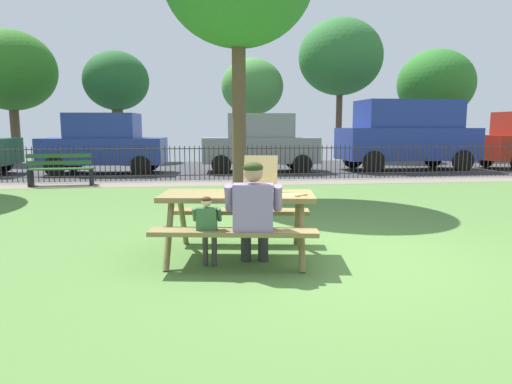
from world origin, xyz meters
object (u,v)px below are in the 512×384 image
at_px(parked_car_left, 104,143).
at_px(parked_car_center, 260,142).
at_px(far_tree_left, 11,71).
at_px(far_tree_right, 436,84).
at_px(adult_at_table, 254,211).
at_px(child_at_table, 208,225).
at_px(far_tree_midleft, 116,82).
at_px(picnic_table_foreground, 237,208).
at_px(parked_car_right, 407,134).
at_px(far_tree_midright, 340,57).
at_px(pizza_box_open, 259,186).
at_px(pizza_slice_on_table, 294,195).
at_px(park_bench_left, 61,170).
at_px(far_tree_center, 252,87).

distance_m(parked_car_left, parked_car_center, 5.17).
relative_size(far_tree_left, far_tree_right, 1.09).
relative_size(adult_at_table, far_tree_left, 0.21).
distance_m(adult_at_table, parked_car_center, 10.82).
height_order(child_at_table, far_tree_midleft, far_tree_midleft).
bearing_deg(picnic_table_foreground, parked_car_center, 81.41).
xyz_separation_m(adult_at_table, far_tree_left, (-8.77, 16.54, 3.28)).
bearing_deg(parked_car_right, far_tree_midright, 97.26).
relative_size(pizza_box_open, far_tree_midright, 0.09).
bearing_deg(adult_at_table, pizza_slice_on_table, 31.50).
bearing_deg(pizza_box_open, pizza_slice_on_table, -28.43).
xyz_separation_m(adult_at_table, parked_car_right, (6.65, 10.73, 0.65)).
relative_size(parked_car_left, far_tree_left, 0.70).
relative_size(parked_car_left, far_tree_right, 0.76).
distance_m(parked_car_center, far_tree_midleft, 8.55).
distance_m(pizza_box_open, adult_at_table, 0.57).
distance_m(picnic_table_foreground, far_tree_midleft, 16.81).
relative_size(child_at_table, far_tree_midleft, 0.17).
height_order(park_bench_left, parked_car_left, parked_car_left).
distance_m(pizza_box_open, parked_car_right, 12.12).
height_order(parked_car_left, far_tree_right, far_tree_right).
bearing_deg(picnic_table_foreground, parked_car_left, 109.61).
bearing_deg(adult_at_table, far_tree_left, 117.94).
relative_size(pizza_slice_on_table, far_tree_right, 0.06).
bearing_deg(adult_at_table, far_tree_midleft, 104.73).
bearing_deg(pizza_box_open, far_tree_midleft, 105.60).
bearing_deg(pizza_slice_on_table, parked_car_left, 112.35).
bearing_deg(pizza_box_open, parked_car_left, 110.89).
bearing_deg(parked_car_center, adult_at_table, -97.46).
bearing_deg(far_tree_center, far_tree_right, 0.00).
bearing_deg(parked_car_right, far_tree_center, 130.06).
bearing_deg(child_at_table, far_tree_midleft, 103.14).
xyz_separation_m(parked_car_center, far_tree_midleft, (-5.75, 5.81, 2.50)).
xyz_separation_m(pizza_box_open, child_at_table, (-0.62, -0.48, -0.35)).
height_order(far_tree_midleft, far_tree_midright, far_tree_midright).
height_order(parked_car_left, far_tree_midleft, far_tree_midleft).
distance_m(park_bench_left, far_tree_midleft, 9.41).
xyz_separation_m(pizza_slice_on_table, park_bench_left, (-4.78, 7.34, -0.36)).
relative_size(pizza_slice_on_table, far_tree_midright, 0.05).
relative_size(picnic_table_foreground, parked_car_center, 0.50).
xyz_separation_m(pizza_slice_on_table, far_tree_left, (-9.28, 16.22, 3.16)).
bearing_deg(child_at_table, parked_car_center, 79.92).
xyz_separation_m(picnic_table_foreground, adult_at_table, (0.14, -0.53, 0.06)).
distance_m(parked_car_center, far_tree_center, 6.27).
distance_m(park_bench_left, far_tree_midright, 14.19).
height_order(parked_car_center, far_tree_left, far_tree_left).
height_order(pizza_box_open, adult_at_table, pizza_box_open).
xyz_separation_m(child_at_table, far_tree_right, (11.18, 16.50, 3.07)).
bearing_deg(park_bench_left, parked_car_right, 15.71).
bearing_deg(park_bench_left, far_tree_midright, 41.10).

